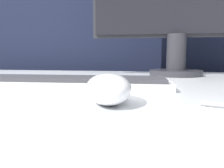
{
  "coord_description": "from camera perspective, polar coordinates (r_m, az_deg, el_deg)",
  "views": [
    {
      "loc": [
        0.05,
        -0.45,
        0.8
      ],
      "look_at": [
        -0.01,
        -0.1,
        0.75
      ],
      "focal_mm": 35.0,
      "sensor_mm": 36.0,
      "label": 1
    }
  ],
  "objects": [
    {
      "name": "computer_mouse_near",
      "position": [
        0.32,
        -0.94,
        -1.16
      ],
      "size": [
        0.09,
        0.12,
        0.05
      ],
      "rotation": [
        0.0,
        0.0,
        0.22
      ],
      "color": "white",
      "rests_on": "desk"
    },
    {
      "name": "keyboard",
      "position": [
        0.5,
        -10.24,
        0.47
      ],
      "size": [
        0.44,
        0.13,
        0.02
      ],
      "rotation": [
        0.0,
        0.0,
        0.03
      ],
      "color": "silver",
      "rests_on": "desk"
    },
    {
      "name": "partition_panel",
      "position": [
        1.17,
        6.54,
        -0.32
      ],
      "size": [
        5.0,
        0.03,
        1.29
      ],
      "color": "black",
      "rests_on": "ground_plane"
    }
  ]
}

